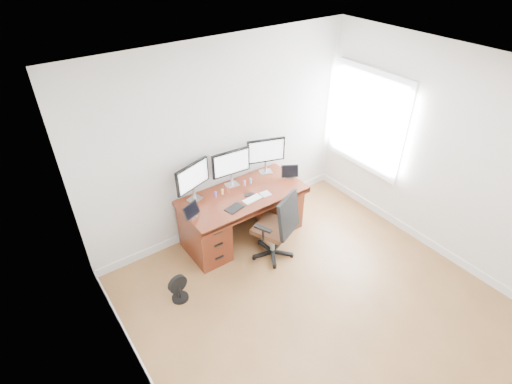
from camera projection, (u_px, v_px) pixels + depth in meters
ground at (332, 321)px, 4.56m from camera, size 4.50×4.50×0.00m
back_wall at (223, 141)px, 5.29m from camera, size 4.00×0.10×2.70m
right_wall at (457, 163)px, 4.82m from camera, size 0.10×4.50×2.70m
desk at (242, 213)px, 5.55m from camera, size 1.70×0.80×0.75m
office_chair at (276, 237)px, 5.25m from camera, size 0.71×0.71×1.01m
floor_fan at (179, 289)px, 4.73m from camera, size 0.24×0.20×0.35m
monitor_left at (193, 178)px, 5.05m from camera, size 0.53×0.21×0.53m
monitor_center at (231, 164)px, 5.32m from camera, size 0.55×0.16×0.53m
monitor_right at (266, 152)px, 5.60m from camera, size 0.53×0.21×0.53m
tablet_left at (192, 212)px, 4.88m from camera, size 0.25×0.15×0.19m
tablet_right at (290, 172)px, 5.62m from camera, size 0.24×0.18×0.19m
keyboard at (252, 199)px, 5.22m from camera, size 0.27×0.14×0.01m
trackpad at (266, 194)px, 5.32m from camera, size 0.14×0.14×0.01m
drawing_tablet at (235, 208)px, 5.07m from camera, size 0.26×0.20×0.01m
phone at (249, 195)px, 5.31m from camera, size 0.15×0.11×0.01m
figurine_purple at (216, 194)px, 5.25m from camera, size 0.04×0.04×0.09m
figurine_yellow at (222, 191)px, 5.30m from camera, size 0.04×0.04×0.09m
figurine_brown at (228, 189)px, 5.34m from camera, size 0.04×0.04×0.09m
figurine_pink at (245, 183)px, 5.47m from camera, size 0.04×0.04×0.09m
figurine_blue at (251, 180)px, 5.52m from camera, size 0.04×0.04×0.09m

